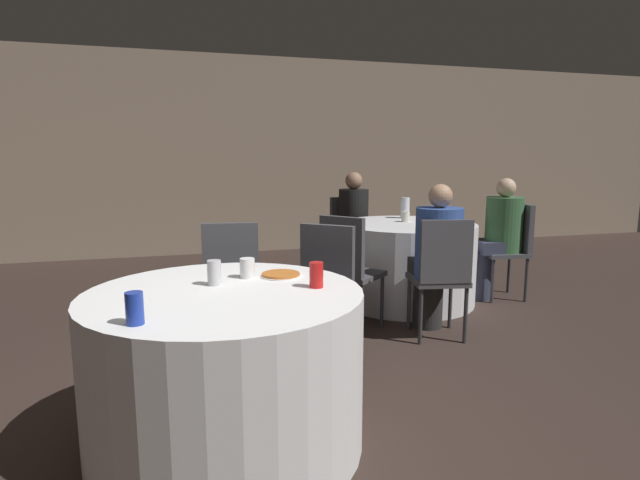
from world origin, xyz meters
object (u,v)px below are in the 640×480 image
Objects in this scene: table_near at (226,369)px; soda_can_red at (316,275)px; chair_far_east at (512,242)px; bottle_far at (405,208)px; chair_far_southwest at (347,263)px; chair_near_northeast at (322,282)px; chair_far_south at (442,268)px; soda_can_blue at (135,308)px; pizza_plate_near at (281,275)px; person_black_shirt at (357,227)px; person_blue_shirt at (435,258)px; chair_near_north at (231,279)px; chair_far_north at (349,230)px; person_green_jacket at (497,237)px; soda_can_silver at (214,273)px; table_far at (406,262)px.

soda_can_red is (0.43, -0.05, 0.44)m from table_near.
chair_far_east is 1.09m from bottle_far.
chair_near_northeast is at bearing -73.23° from chair_far_southwest.
chair_far_south is at bearing 133.79° from chair_far_east.
bottle_far is at bearing 49.16° from soda_can_blue.
bottle_far reaches higher than pizza_plate_near.
bottle_far is at bearing 67.20° from chair_far_east.
pizza_plate_near is (-1.39, -2.68, 0.15)m from person_black_shirt.
chair_far_southwest is at bearing 173.20° from person_blue_shirt.
chair_near_north is 4.35× the size of pizza_plate_near.
soda_can_blue is (-2.06, -1.51, 0.21)m from person_blue_shirt.
table_near is 1.94m from chair_far_south.
bottle_far is at bearing 56.53° from soda_can_red.
chair_far_north is 0.79× the size of person_green_jacket.
person_blue_shirt reaches higher than soda_can_red.
chair_far_southwest is 1.80m from person_green_jacket.
person_blue_shirt is (1.58, 0.08, 0.05)m from chair_near_north.
person_blue_shirt reaches higher than pizza_plate_near.
chair_near_northeast is 1.06m from person_blue_shirt.
pizza_plate_near is 0.30m from soda_can_red.
chair_far_east is at bearing 30.00° from soda_can_silver.
chair_far_southwest reaches higher than soda_can_red.
table_far is at bearing 46.85° from table_near.
soda_can_silver is (0.32, 0.51, 0.00)m from soda_can_blue.
chair_far_north is 3.35m from soda_can_red.
person_green_jacket is (1.11, -1.18, 0.05)m from chair_far_north.
table_near is 6.10× the size of bottle_far.
soda_can_silver is (-2.81, -1.74, 0.21)m from person_green_jacket.
chair_far_north is 1.93m from person_blue_shirt.
soda_can_silver is (-1.92, -1.88, 0.44)m from table_far.
chair_near_northeast and chair_far_north have the same top height.
chair_near_north is at bearing -112.10° from chair_far_southwest.
soda_can_blue is 0.60m from soda_can_silver.
table_near is 3.19m from bottle_far.
chair_near_north is 2.36m from bottle_far.
soda_can_blue is at bearing 78.34° from chair_near_north.
person_black_shirt is at bearing 101.60° from person_blue_shirt.
soda_can_silver is (-1.70, -2.93, 0.26)m from chair_far_north.
chair_near_northeast is at bearing -130.10° from bottle_far.
person_blue_shirt is at bearing -120.71° from chair_near_northeast.
chair_far_south is 1.43m from person_green_jacket.
person_blue_shirt is 9.65× the size of soda_can_silver.
chair_far_north is (1.67, 3.06, 0.18)m from table_near.
chair_near_north is 1.58m from person_blue_shirt.
person_black_shirt is at bearing 55.44° from person_green_jacket.
pizza_plate_near is 0.36m from soda_can_silver.
chair_near_north and chair_far_south have the same top height.
bottle_far is (0.34, -0.50, 0.25)m from person_black_shirt.
chair_far_north is 1.00× the size of chair_far_southwest.
chair_near_north reaches higher than pizza_plate_near.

